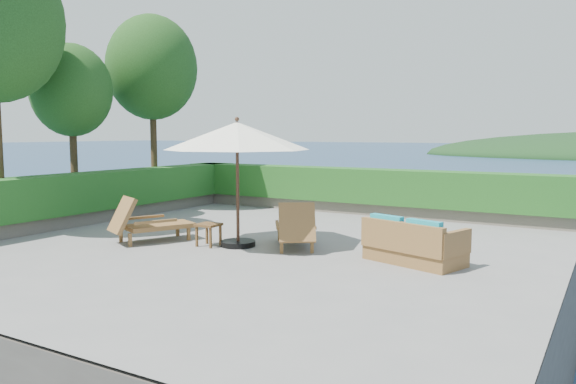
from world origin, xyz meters
The scene contains 14 objects.
ground centered at (0.00, 0.00, 0.00)m, with size 12.00×12.00×0.00m, color gray.
foundation centered at (0.00, 0.00, -1.55)m, with size 12.00×12.00×3.00m, color #544E43.
ocean centered at (0.00, 0.00, -3.00)m, with size 600.00×600.00×0.00m, color #182A4D.
planter_wall_far centered at (0.00, 5.60, 0.18)m, with size 12.00×0.60×0.36m, color #706A5A.
planter_wall_left centered at (-5.60, 0.00, 0.18)m, with size 0.60×12.00×0.36m, color #706A5A.
hedge_far centered at (0.00, 5.60, 0.85)m, with size 12.40×0.90×1.00m, color #194313.
hedge_left centered at (-5.60, 0.00, 0.85)m, with size 0.90×12.40×1.00m, color #194313.
tree_mid centered at (-6.40, 0.50, 3.55)m, with size 2.20×2.20×4.83m.
tree_far centered at (-6.00, 3.20, 4.40)m, with size 2.80×2.80×6.03m.
patio_umbrella centered at (-0.32, -0.25, 2.31)m, with size 3.45×3.45×2.74m.
lounge_left centered at (-2.30, -0.89, 0.43)m, with size 1.44×1.94×1.04m.
lounge_right centered at (0.85, 0.17, 0.43)m, with size 1.57×1.87×1.02m.
side_table centered at (-0.86, -0.56, 0.40)m, with size 0.47×0.47×0.49m.
wicker_loveseat centered at (3.39, 0.08, 0.34)m, with size 1.99×1.42×0.88m.
Camera 1 is at (6.58, -9.87, 2.40)m, focal length 35.00 mm.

